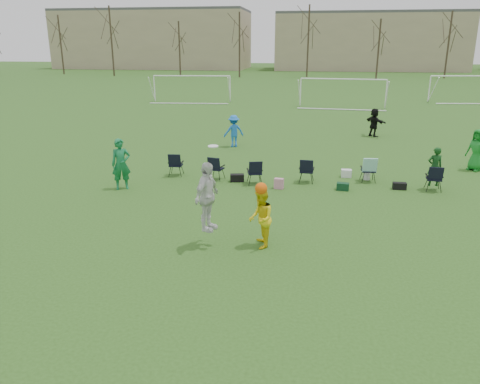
% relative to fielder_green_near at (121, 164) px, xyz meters
% --- Properties ---
extents(ground, '(260.00, 260.00, 0.00)m').
position_rel_fielder_green_near_xyz_m(ground, '(5.38, -5.94, -0.97)').
color(ground, '#2A4E18').
rests_on(ground, ground).
extents(fielder_green_near, '(0.84, 0.74, 1.94)m').
position_rel_fielder_green_near_xyz_m(fielder_green_near, '(0.00, 0.00, 0.00)').
color(fielder_green_near, '#136F3C').
rests_on(fielder_green_near, ground).
extents(fielder_blue, '(1.26, 1.07, 1.70)m').
position_rel_fielder_green_near_xyz_m(fielder_blue, '(2.87, 8.25, -0.12)').
color(fielder_blue, blue).
rests_on(fielder_blue, ground).
extents(fielder_green_far, '(1.02, 1.05, 1.82)m').
position_rel_fielder_green_near_xyz_m(fielder_green_far, '(14.14, 5.08, -0.06)').
color(fielder_green_far, '#167B24').
rests_on(fielder_green_far, ground).
extents(fielder_black, '(1.31, 1.54, 1.67)m').
position_rel_fielder_green_near_xyz_m(fielder_black, '(10.62, 12.50, -0.14)').
color(fielder_black, black).
rests_on(fielder_black, ground).
extents(center_contest, '(2.17, 1.26, 2.83)m').
position_rel_fielder_green_near_xyz_m(center_contest, '(5.07, -4.59, 0.19)').
color(center_contest, silver).
rests_on(center_contest, ground).
extents(sideline_setup, '(10.84, 2.36, 1.64)m').
position_rel_fielder_green_near_xyz_m(sideline_setup, '(6.96, 1.93, -0.47)').
color(sideline_setup, '#103D15').
rests_on(sideline_setup, ground).
extents(goal_left, '(7.39, 0.76, 2.46)m').
position_rel_fielder_green_near_xyz_m(goal_left, '(-4.62, 28.06, 0.95)').
color(goal_left, white).
rests_on(goal_left, ground).
extents(goal_mid, '(7.40, 0.63, 2.46)m').
position_rel_fielder_green_near_xyz_m(goal_mid, '(9.38, 26.06, 0.95)').
color(goal_mid, white).
rests_on(goal_mid, ground).
extents(goal_right, '(7.35, 1.14, 2.46)m').
position_rel_fielder_green_near_xyz_m(goal_right, '(21.38, 32.06, 0.95)').
color(goal_right, white).
rests_on(goal_right, ground).
extents(tree_line, '(110.28, 3.28, 11.40)m').
position_rel_fielder_green_near_xyz_m(tree_line, '(5.62, 63.91, 4.12)').
color(tree_line, '#382B21').
rests_on(tree_line, ground).
extents(building_row, '(126.00, 16.00, 13.00)m').
position_rel_fielder_green_near_xyz_m(building_row, '(12.11, 90.06, 5.02)').
color(building_row, tan).
rests_on(building_row, ground).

